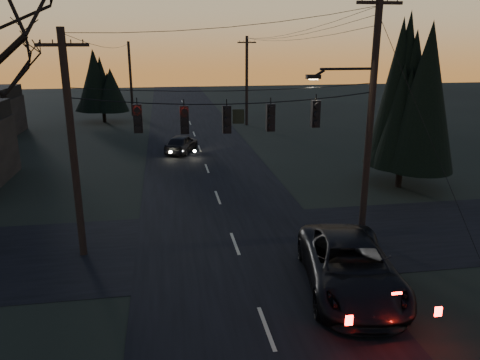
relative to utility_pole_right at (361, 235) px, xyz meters
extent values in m
cube|color=black|center=(-5.50, 10.00, 0.01)|extent=(8.00, 120.00, 0.02)
cube|color=black|center=(-5.50, 0.00, 0.01)|extent=(60.00, 7.00, 0.02)
cylinder|color=black|center=(-5.75, 0.00, 6.10)|extent=(11.50, 0.04, 0.04)
cylinder|color=black|center=(4.96, 6.29, 0.80)|extent=(0.36, 0.36, 1.60)
cone|color=black|center=(4.96, 6.29, 5.02)|extent=(4.47, 4.47, 7.65)
cylinder|color=black|center=(-19.51, 19.11, 2.11)|extent=(0.44, 0.44, 4.21)
cylinder|color=black|center=(-14.16, 32.12, 0.80)|extent=(0.36, 0.36, 1.60)
cone|color=black|center=(-14.16, 32.12, 3.80)|extent=(3.99, 3.99, 5.20)
imported|color=black|center=(-2.30, -4.28, 0.86)|extent=(3.82, 6.55, 1.71)
imported|color=black|center=(-6.93, 16.91, 0.68)|extent=(2.94, 4.30, 1.36)
camera|label=1|loc=(-8.18, -17.50, 8.02)|focal=35.00mm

